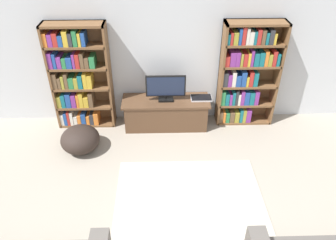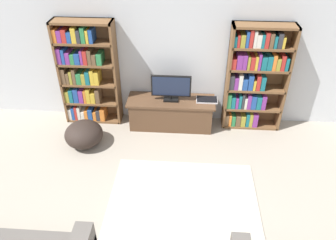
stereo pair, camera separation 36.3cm
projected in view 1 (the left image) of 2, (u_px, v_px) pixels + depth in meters
The scene contains 8 objects.
wall_back at pixel (166, 46), 5.12m from camera, with size 8.80×0.06×2.60m.
bookshelf_left at pixel (78, 78), 5.19m from camera, with size 0.93×0.30×1.74m.
bookshelf_right at pixel (246, 74), 5.23m from camera, with size 0.93×0.30×1.74m.
tv_stand at pixel (166, 113), 5.46m from camera, with size 1.42×0.49×0.50m.
television at pixel (166, 88), 5.19m from camera, with size 0.63×0.16×0.44m.
laptop at pixel (201, 98), 5.34m from camera, with size 0.34×0.22×0.03m.
area_rug at pixel (190, 203), 4.17m from camera, with size 1.90×1.58×0.02m.
beanbag_ottoman at pixel (80, 139), 4.95m from camera, with size 0.59×0.59×0.39m, color #2D231E.
Camera 1 is at (-0.11, -0.65, 3.24)m, focal length 35.00 mm.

